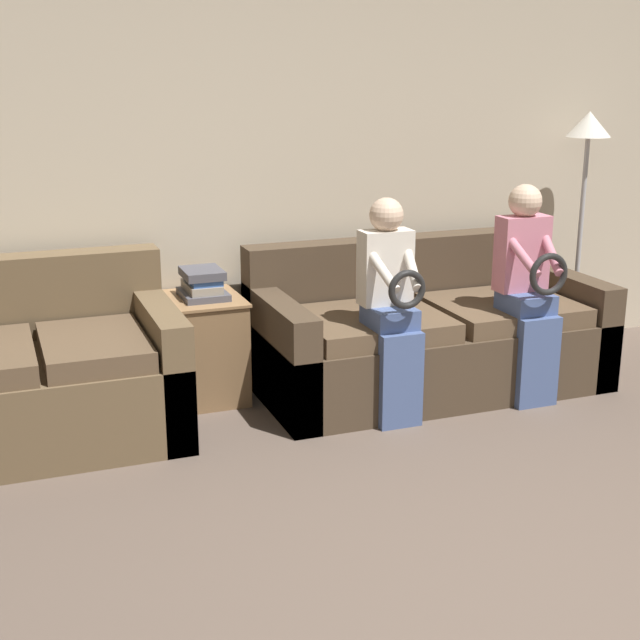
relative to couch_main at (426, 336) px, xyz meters
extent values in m
cube|color=beige|center=(-0.63, 0.58, 0.97)|extent=(7.01, 0.06, 2.55)
cube|color=#473828|center=(0.00, -0.04, -0.10)|extent=(2.06, 0.97, 0.42)
cube|color=#473828|center=(0.00, 0.34, 0.33)|extent=(2.06, 0.20, 0.45)
cube|color=#473828|center=(-0.95, -0.04, 0.01)|extent=(0.16, 0.97, 0.64)
cube|color=#473828|center=(0.95, -0.04, 0.01)|extent=(0.16, 0.97, 0.64)
cube|color=brown|center=(-0.43, -0.14, 0.16)|extent=(0.82, 0.73, 0.11)
cube|color=brown|center=(0.43, -0.14, 0.16)|extent=(0.82, 0.73, 0.11)
cube|color=brown|center=(-2.25, -0.03, -0.08)|extent=(1.42, 1.00, 0.45)
cube|color=brown|center=(-2.25, 0.37, 0.37)|extent=(1.42, 0.20, 0.46)
cube|color=brown|center=(-1.62, -0.03, 0.03)|extent=(0.16, 1.00, 0.68)
cube|color=brown|center=(-1.98, -0.13, 0.20)|extent=(0.52, 0.76, 0.11)
cube|color=#475B8E|center=(-0.43, -0.53, -0.05)|extent=(0.24, 0.10, 0.53)
cube|color=#475B8E|center=(-0.43, -0.39, 0.27)|extent=(0.24, 0.28, 0.11)
cube|color=silver|center=(-0.43, -0.32, 0.53)|extent=(0.28, 0.14, 0.41)
sphere|color=beige|center=(-0.43, -0.32, 0.82)|extent=(0.18, 0.18, 0.18)
torus|color=black|center=(-0.43, -0.59, 0.47)|extent=(0.21, 0.04, 0.21)
cylinder|color=silver|center=(-0.52, -0.45, 0.56)|extent=(0.11, 0.31, 0.23)
cylinder|color=silver|center=(-0.34, -0.45, 0.56)|extent=(0.11, 0.31, 0.23)
cube|color=#475B8E|center=(0.43, -0.53, -0.05)|extent=(0.25, 0.10, 0.53)
cube|color=#475B8E|center=(0.43, -0.39, 0.27)|extent=(0.25, 0.28, 0.11)
cube|color=#D17A8E|center=(0.43, -0.32, 0.54)|extent=(0.30, 0.14, 0.43)
sphere|color=beige|center=(0.43, -0.32, 0.85)|extent=(0.19, 0.19, 0.19)
torus|color=black|center=(0.43, -0.59, 0.48)|extent=(0.24, 0.04, 0.24)
cylinder|color=#D17A8E|center=(0.33, -0.45, 0.58)|extent=(0.11, 0.31, 0.24)
cylinder|color=#D17A8E|center=(0.53, -0.45, 0.58)|extent=(0.11, 0.31, 0.24)
cube|color=olive|center=(-1.30, 0.26, 0.00)|extent=(0.41, 0.51, 0.61)
cube|color=#9A724A|center=(-1.30, 0.26, 0.29)|extent=(0.43, 0.53, 0.02)
cube|color=#4C4C56|center=(-1.31, 0.26, 0.32)|extent=(0.25, 0.31, 0.04)
cube|color=gray|center=(-1.31, 0.27, 0.36)|extent=(0.18, 0.30, 0.05)
cube|color=#33569E|center=(-1.30, 0.27, 0.40)|extent=(0.17, 0.26, 0.03)
cube|color=#4C4C56|center=(-1.31, 0.27, 0.44)|extent=(0.22, 0.28, 0.05)
cylinder|color=#2D2B28|center=(1.26, 0.26, -0.30)|extent=(0.26, 0.26, 0.02)
cylinder|color=#B7B7BC|center=(1.26, 0.26, 0.43)|extent=(0.03, 0.03, 1.42)
cone|color=silver|center=(1.26, 0.26, 1.22)|extent=(0.28, 0.28, 0.16)
camera|label=1|loc=(-2.43, -4.59, 1.59)|focal=50.00mm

